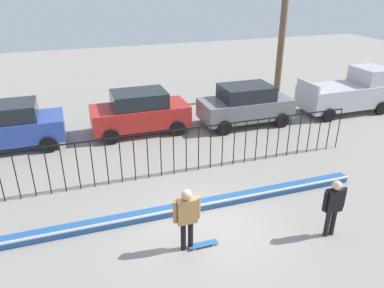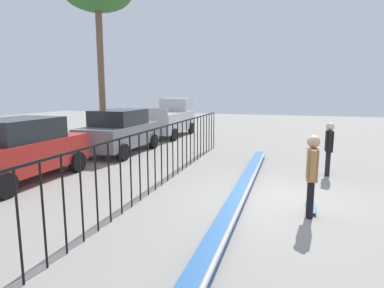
% 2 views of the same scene
% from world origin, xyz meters
% --- Properties ---
extents(ground_plane, '(60.00, 60.00, 0.00)m').
position_xyz_m(ground_plane, '(0.00, 0.00, 0.00)').
color(ground_plane, gray).
extents(bowl_coping_ledge, '(11.00, 0.41, 0.27)m').
position_xyz_m(bowl_coping_ledge, '(0.00, 0.90, 0.12)').
color(bowl_coping_ledge, '#235699').
rests_on(bowl_coping_ledge, ground).
extents(perimeter_fence, '(14.04, 0.04, 1.71)m').
position_xyz_m(perimeter_fence, '(-0.00, 3.25, 1.06)').
color(perimeter_fence, black).
rests_on(perimeter_fence, ground).
extents(skateboarder, '(0.72, 0.27, 1.79)m').
position_xyz_m(skateboarder, '(-0.80, -0.73, 1.07)').
color(skateboarder, black).
rests_on(skateboarder, ground).
extents(skateboard, '(0.80, 0.20, 0.07)m').
position_xyz_m(skateboard, '(-0.37, -0.78, 0.06)').
color(skateboard, '#26598C').
rests_on(skateboard, ground).
extents(camera_operator, '(0.69, 0.26, 1.71)m').
position_xyz_m(camera_operator, '(3.08, -1.44, 1.03)').
color(camera_operator, black).
rests_on(camera_operator, ground).
extents(parked_car_red, '(4.30, 2.12, 1.90)m').
position_xyz_m(parked_car_red, '(-0.34, 7.54, 0.97)').
color(parked_car_red, '#B2231E').
rests_on(parked_car_red, ground).
extents(parked_car_gray, '(4.30, 2.12, 1.90)m').
position_xyz_m(parked_car_gray, '(4.60, 6.92, 0.97)').
color(parked_car_gray, slate).
rests_on(parked_car_gray, ground).
extents(pickup_truck, '(4.70, 2.12, 2.24)m').
position_xyz_m(pickup_truck, '(10.42, 6.82, 1.04)').
color(pickup_truck, '#B7B7BC').
rests_on(pickup_truck, ground).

